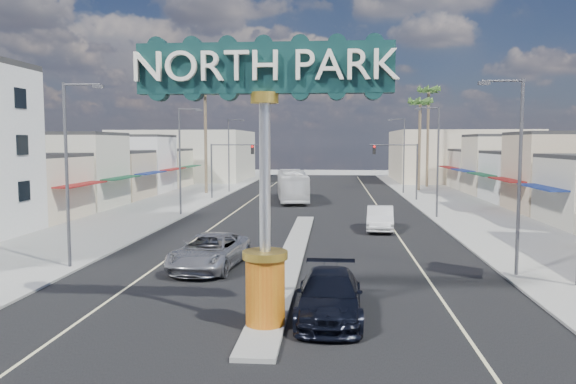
% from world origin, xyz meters
% --- Properties ---
extents(ground, '(160.00, 160.00, 0.00)m').
position_xyz_m(ground, '(0.00, 30.00, 0.00)').
color(ground, gray).
rests_on(ground, ground).
extents(road, '(20.00, 120.00, 0.01)m').
position_xyz_m(road, '(0.00, 30.00, 0.01)').
color(road, black).
rests_on(road, ground).
extents(median_island, '(1.30, 30.00, 0.16)m').
position_xyz_m(median_island, '(0.00, 14.00, 0.08)').
color(median_island, gray).
rests_on(median_island, ground).
extents(sidewalk_left, '(8.00, 120.00, 0.12)m').
position_xyz_m(sidewalk_left, '(-14.00, 30.00, 0.06)').
color(sidewalk_left, gray).
rests_on(sidewalk_left, ground).
extents(sidewalk_right, '(8.00, 120.00, 0.12)m').
position_xyz_m(sidewalk_right, '(14.00, 30.00, 0.06)').
color(sidewalk_right, gray).
rests_on(sidewalk_right, ground).
extents(storefront_row_left, '(12.00, 42.00, 6.00)m').
position_xyz_m(storefront_row_left, '(-24.00, 43.00, 3.00)').
color(storefront_row_left, beige).
rests_on(storefront_row_left, ground).
extents(storefront_row_right, '(12.00, 42.00, 6.00)m').
position_xyz_m(storefront_row_right, '(24.00, 43.00, 3.00)').
color(storefront_row_right, '#B7B29E').
rests_on(storefront_row_right, ground).
extents(backdrop_far_left, '(20.00, 20.00, 8.00)m').
position_xyz_m(backdrop_far_left, '(-22.00, 75.00, 4.00)').
color(backdrop_far_left, '#B7B29E').
rests_on(backdrop_far_left, ground).
extents(backdrop_far_right, '(20.00, 20.00, 8.00)m').
position_xyz_m(backdrop_far_right, '(22.00, 75.00, 4.00)').
color(backdrop_far_right, beige).
rests_on(backdrop_far_right, ground).
extents(gateway_sign, '(8.20, 1.50, 9.15)m').
position_xyz_m(gateway_sign, '(0.00, 1.98, 5.93)').
color(gateway_sign, '#C2400E').
rests_on(gateway_sign, median_island).
extents(traffic_signal_left, '(5.09, 0.45, 6.00)m').
position_xyz_m(traffic_signal_left, '(-9.18, 43.99, 4.27)').
color(traffic_signal_left, '#47474C').
rests_on(traffic_signal_left, ground).
extents(traffic_signal_right, '(5.09, 0.45, 6.00)m').
position_xyz_m(traffic_signal_right, '(9.18, 43.99, 4.27)').
color(traffic_signal_right, '#47474C').
rests_on(traffic_signal_right, ground).
extents(streetlight_l_near, '(2.03, 0.22, 9.00)m').
position_xyz_m(streetlight_l_near, '(-10.43, 10.00, 5.07)').
color(streetlight_l_near, '#47474C').
rests_on(streetlight_l_near, ground).
extents(streetlight_l_mid, '(2.03, 0.22, 9.00)m').
position_xyz_m(streetlight_l_mid, '(-10.43, 30.00, 5.07)').
color(streetlight_l_mid, '#47474C').
rests_on(streetlight_l_mid, ground).
extents(streetlight_l_far, '(2.03, 0.22, 9.00)m').
position_xyz_m(streetlight_l_far, '(-10.43, 52.00, 5.07)').
color(streetlight_l_far, '#47474C').
rests_on(streetlight_l_far, ground).
extents(streetlight_r_near, '(2.03, 0.22, 9.00)m').
position_xyz_m(streetlight_r_near, '(10.43, 10.00, 5.07)').
color(streetlight_r_near, '#47474C').
rests_on(streetlight_r_near, ground).
extents(streetlight_r_mid, '(2.03, 0.22, 9.00)m').
position_xyz_m(streetlight_r_mid, '(10.43, 30.00, 5.07)').
color(streetlight_r_mid, '#47474C').
rests_on(streetlight_r_mid, ground).
extents(streetlight_r_far, '(2.03, 0.22, 9.00)m').
position_xyz_m(streetlight_r_far, '(10.43, 52.00, 5.07)').
color(streetlight_r_far, '#47474C').
rests_on(streetlight_r_far, ground).
extents(palm_left_far, '(2.60, 2.60, 13.10)m').
position_xyz_m(palm_left_far, '(-13.00, 50.00, 11.50)').
color(palm_left_far, brown).
rests_on(palm_left_far, ground).
extents(palm_right_mid, '(2.60, 2.60, 12.10)m').
position_xyz_m(palm_right_mid, '(13.00, 56.00, 10.60)').
color(palm_right_mid, brown).
rests_on(palm_right_mid, ground).
extents(palm_right_far, '(2.60, 2.60, 14.10)m').
position_xyz_m(palm_right_far, '(15.00, 62.00, 12.39)').
color(palm_right_far, brown).
rests_on(palm_right_far, ground).
extents(suv_left, '(3.49, 6.38, 1.69)m').
position_xyz_m(suv_left, '(-3.80, 10.59, 0.85)').
color(suv_left, '#9F9FA3').
rests_on(suv_left, ground).
extents(suv_right, '(2.33, 5.61, 1.62)m').
position_xyz_m(suv_right, '(2.10, 3.29, 0.81)').
color(suv_right, black).
rests_on(suv_right, ground).
extents(car_parked_right, '(2.19, 5.28, 1.70)m').
position_xyz_m(car_parked_right, '(5.50, 23.39, 0.85)').
color(car_parked_right, silver).
rests_on(car_parked_right, ground).
extents(city_bus, '(4.20, 11.94, 3.26)m').
position_xyz_m(city_bus, '(-2.09, 42.57, 1.63)').
color(city_bus, silver).
rests_on(city_bus, ground).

